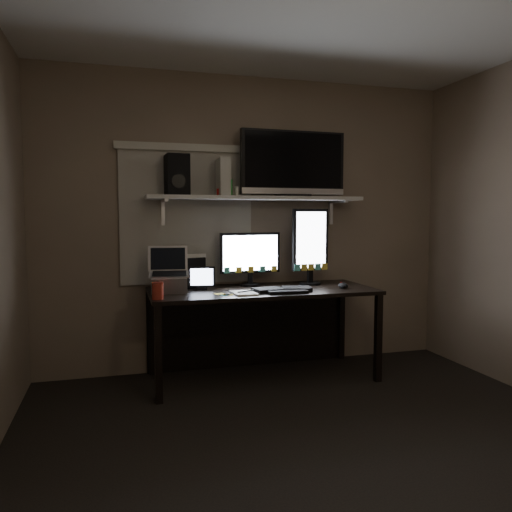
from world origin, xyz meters
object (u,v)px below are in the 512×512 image
object	(u,v)px
keyboard	(283,289)
tv	(293,164)
tablet	(201,278)
speaker	(177,175)
monitor_landscape	(250,259)
mouse	(343,285)
game_console	(223,177)
monitor_portrait	(310,246)
laptop	(169,270)
desk	(258,308)
cup	(158,291)

from	to	relation	value
keyboard	tv	world-z (taller)	tv
tablet	speaker	bearing A→B (deg)	149.19
monitor_landscape	speaker	world-z (taller)	speaker
mouse	game_console	world-z (taller)	game_console
keyboard	tv	distance (m)	1.09
tv	game_console	bearing A→B (deg)	179.65
monitor_portrait	keyboard	world-z (taller)	monitor_portrait
keyboard	mouse	xyz separation A→B (m)	(0.53, 0.02, 0.01)
laptop	game_console	xyz separation A→B (m)	(0.45, 0.16, 0.73)
desk	monitor_landscape	distance (m)	0.42
cup	mouse	bearing A→B (deg)	5.13
tablet	speaker	size ratio (longest dim) A/B	0.65
keyboard	mouse	size ratio (longest dim) A/B	3.95
monitor_portrait	tablet	size ratio (longest dim) A/B	3.11
monitor_portrait	keyboard	distance (m)	0.56
laptop	tv	world-z (taller)	tv
tablet	tv	world-z (taller)	tv
cup	laptop	bearing A→B (deg)	68.84
desk	cup	world-z (taller)	cup
game_console	cup	bearing A→B (deg)	-139.47
cup	speaker	size ratio (longest dim) A/B	0.37
tv	tablet	bearing A→B (deg)	-173.74
tv	speaker	bearing A→B (deg)	176.96
tablet	speaker	xyz separation A→B (m)	(-0.17, 0.14, 0.82)
mouse	cup	size ratio (longest dim) A/B	0.99
cup	monitor_portrait	bearing A→B (deg)	17.46
monitor_portrait	game_console	xyz separation A→B (m)	(-0.75, 0.04, 0.57)
monitor_portrait	speaker	world-z (taller)	speaker
monitor_landscape	tablet	distance (m)	0.47
laptop	game_console	size ratio (longest dim) A/B	1.15
cup	speaker	world-z (taller)	speaker
game_console	tv	bearing A→B (deg)	3.04
laptop	monitor_landscape	bearing A→B (deg)	21.45
monitor_portrait	cup	distance (m)	1.41
cup	keyboard	bearing A→B (deg)	6.64
laptop	speaker	xyz separation A→B (m)	(0.09, 0.20, 0.74)
monitor_landscape	tablet	xyz separation A→B (m)	(-0.43, -0.12, -0.14)
desk	tablet	distance (m)	0.55
monitor_landscape	game_console	distance (m)	0.71
game_console	tablet	bearing A→B (deg)	-151.68
tablet	game_console	bearing A→B (deg)	34.88
speaker	tablet	bearing A→B (deg)	-42.03
mouse	speaker	size ratio (longest dim) A/B	0.37
cup	game_console	world-z (taller)	game_console
keyboard	game_console	bearing A→B (deg)	142.13
monitor_landscape	monitor_portrait	bearing A→B (deg)	-9.63
monitor_landscape	mouse	distance (m)	0.80
monitor_portrait	laptop	xyz separation A→B (m)	(-1.21, -0.12, -0.16)
desk	tablet	size ratio (longest dim) A/B	8.46
tablet	monitor_landscape	bearing A→B (deg)	23.37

